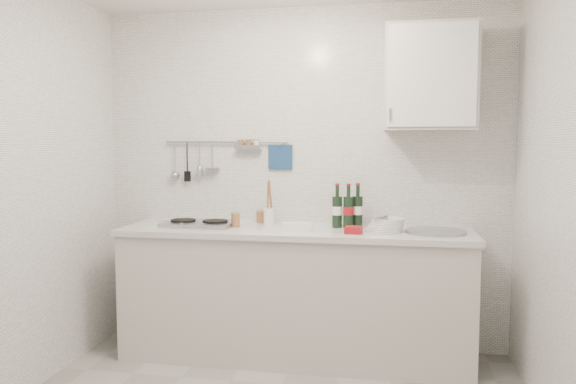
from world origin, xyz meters
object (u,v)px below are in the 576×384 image
object	(u,v)px
plate_stack_sink	(386,225)
utensil_crock	(269,214)
wall_cabinet	(430,78)
plate_stack_hob	(207,223)
wine_bottles	(348,206)

from	to	relation	value
plate_stack_sink	utensil_crock	size ratio (longest dim) A/B	0.80
wall_cabinet	plate_stack_sink	distance (m)	1.03
wall_cabinet	plate_stack_hob	xyz separation A→B (m)	(-1.55, -0.08, -1.02)
plate_stack_hob	plate_stack_sink	distance (m)	1.28
wall_cabinet	plate_stack_hob	world-z (taller)	wall_cabinet
plate_stack_hob	utensil_crock	world-z (taller)	utensil_crock
plate_stack_hob	wine_bottles	distance (m)	1.02
wine_bottles	utensil_crock	distance (m)	0.58
wall_cabinet	utensil_crock	distance (m)	1.47
wall_cabinet	wine_bottles	bearing A→B (deg)	-179.73
plate_stack_hob	plate_stack_sink	xyz separation A→B (m)	(1.27, -0.06, 0.03)
plate_stack_hob	utensil_crock	bearing A→B (deg)	14.31
plate_stack_sink	wine_bottles	size ratio (longest dim) A/B	0.85
plate_stack_sink	wall_cabinet	bearing A→B (deg)	27.30
wine_bottles	plate_stack_sink	bearing A→B (deg)	-27.66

